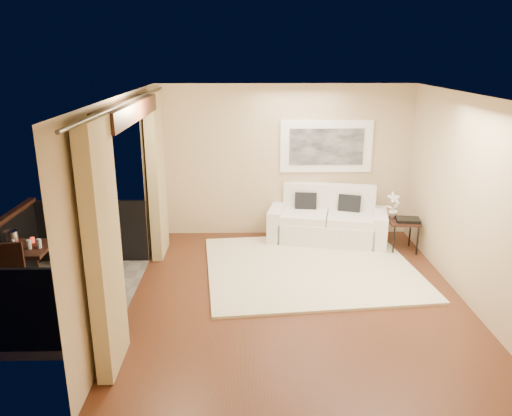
{
  "coord_description": "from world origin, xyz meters",
  "views": [
    {
      "loc": [
        -0.68,
        -6.2,
        3.21
      ],
      "look_at": [
        -0.54,
        0.69,
        1.05
      ],
      "focal_mm": 35.0,
      "sensor_mm": 36.0,
      "label": 1
    }
  ],
  "objects_px": {
    "balcony_chair_near": "(5,279)",
    "ice_bucket": "(12,238)",
    "orchid": "(393,205)",
    "bistro_table": "(25,253)",
    "sofa": "(327,222)",
    "side_table": "(403,224)",
    "balcony_chair_far": "(80,239)"
  },
  "relations": [
    {
      "from": "balcony_chair_near",
      "to": "ice_bucket",
      "type": "xyz_separation_m",
      "value": [
        -0.21,
        0.72,
        0.26
      ]
    },
    {
      "from": "orchid",
      "to": "bistro_table",
      "type": "height_order",
      "value": "orchid"
    },
    {
      "from": "sofa",
      "to": "balcony_chair_near",
      "type": "distance_m",
      "value": 5.15
    },
    {
      "from": "side_table",
      "to": "sofa",
      "type": "bearing_deg",
      "value": 157.07
    },
    {
      "from": "ice_bucket",
      "to": "balcony_chair_far",
      "type": "bearing_deg",
      "value": 55.97
    },
    {
      "from": "side_table",
      "to": "ice_bucket",
      "type": "distance_m",
      "value": 5.95
    },
    {
      "from": "balcony_chair_far",
      "to": "balcony_chair_near",
      "type": "distance_m",
      "value": 1.64
    },
    {
      "from": "balcony_chair_near",
      "to": "ice_bucket",
      "type": "height_order",
      "value": "balcony_chair_near"
    },
    {
      "from": "ice_bucket",
      "to": "side_table",
      "type": "bearing_deg",
      "value": 15.13
    },
    {
      "from": "ice_bucket",
      "to": "bistro_table",
      "type": "bearing_deg",
      "value": -21.23
    },
    {
      "from": "orchid",
      "to": "balcony_chair_far",
      "type": "xyz_separation_m",
      "value": [
        -4.99,
        -0.82,
        -0.26
      ]
    },
    {
      "from": "balcony_chair_far",
      "to": "bistro_table",
      "type": "bearing_deg",
      "value": 85.43
    },
    {
      "from": "bistro_table",
      "to": "balcony_chair_far",
      "type": "bearing_deg",
      "value": 66.76
    },
    {
      "from": "bistro_table",
      "to": "balcony_chair_far",
      "type": "xyz_separation_m",
      "value": [
        0.41,
        0.95,
        -0.17
      ]
    },
    {
      "from": "side_table",
      "to": "bistro_table",
      "type": "distance_m",
      "value": 5.78
    },
    {
      "from": "sofa",
      "to": "orchid",
      "type": "bearing_deg",
      "value": -7.03
    },
    {
      "from": "balcony_chair_far",
      "to": "ice_bucket",
      "type": "distance_m",
      "value": 1.12
    },
    {
      "from": "orchid",
      "to": "sofa",
      "type": "bearing_deg",
      "value": 160.97
    },
    {
      "from": "balcony_chair_far",
      "to": "ice_bucket",
      "type": "relative_size",
      "value": 4.34
    },
    {
      "from": "side_table",
      "to": "bistro_table",
      "type": "xyz_separation_m",
      "value": [
        -5.54,
        -1.62,
        0.2
      ]
    },
    {
      "from": "ice_bucket",
      "to": "sofa",
      "type": "bearing_deg",
      "value": 24.29
    },
    {
      "from": "balcony_chair_near",
      "to": "orchid",
      "type": "bearing_deg",
      "value": 12.62
    },
    {
      "from": "balcony_chair_near",
      "to": "ice_bucket",
      "type": "distance_m",
      "value": 0.79
    },
    {
      "from": "sofa",
      "to": "ice_bucket",
      "type": "relative_size",
      "value": 10.73
    },
    {
      "from": "balcony_chair_far",
      "to": "orchid",
      "type": "bearing_deg",
      "value": -152.05
    },
    {
      "from": "orchid",
      "to": "balcony_chair_near",
      "type": "height_order",
      "value": "balcony_chair_near"
    },
    {
      "from": "orchid",
      "to": "bistro_table",
      "type": "xyz_separation_m",
      "value": [
        -5.4,
        -1.76,
        -0.08
      ]
    },
    {
      "from": "balcony_chair_far",
      "to": "ice_bucket",
      "type": "bearing_deg",
      "value": 74.64
    },
    {
      "from": "sofa",
      "to": "balcony_chair_far",
      "type": "distance_m",
      "value": 4.12
    },
    {
      "from": "bistro_table",
      "to": "balcony_chair_near",
      "type": "distance_m",
      "value": 0.65
    },
    {
      "from": "balcony_chair_near",
      "to": "ice_bucket",
      "type": "bearing_deg",
      "value": 94.47
    },
    {
      "from": "bistro_table",
      "to": "orchid",
      "type": "bearing_deg",
      "value": 18.1
    }
  ]
}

